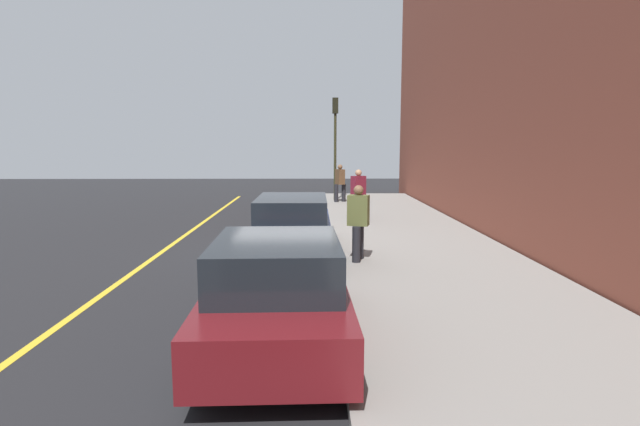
# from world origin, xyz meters

# --- Properties ---
(ground_plane) EXTENTS (56.00, 56.00, 0.00)m
(ground_plane) POSITION_xyz_m (0.00, 0.00, 0.00)
(ground_plane) COLOR black
(sidewalk) EXTENTS (28.00, 4.60, 0.15)m
(sidewalk) POSITION_xyz_m (0.00, -3.30, 0.07)
(sidewalk) COLOR gray
(sidewalk) RESTS_ON ground
(lane_stripe_centre) EXTENTS (28.00, 0.14, 0.01)m
(lane_stripe_centre) POSITION_xyz_m (0.00, 3.20, 0.00)
(lane_stripe_centre) COLOR gold
(lane_stripe_centre) RESTS_ON ground
(parked_car_maroon) EXTENTS (4.19, 1.98, 1.51)m
(parked_car_maroon) POSITION_xyz_m (-6.07, -0.18, 0.76)
(parked_car_maroon) COLOR black
(parked_car_maroon) RESTS_ON ground
(parked_car_navy) EXTENTS (4.74, 1.93, 1.51)m
(parked_car_navy) POSITION_xyz_m (-0.76, -0.17, 0.76)
(parked_car_navy) COLOR black
(parked_car_navy) RESTS_ON ground
(pedestrian_brown_coat) EXTENTS (0.53, 0.53, 1.69)m
(pedestrian_brown_coat) POSITION_xyz_m (10.07, -1.92, 1.05)
(pedestrian_brown_coat) COLOR black
(pedestrian_brown_coat) RESTS_ON sidewalk
(pedestrian_olive_coat) EXTENTS (0.54, 0.52, 1.69)m
(pedestrian_olive_coat) POSITION_xyz_m (-1.57, -1.67, 1.05)
(pedestrian_olive_coat) COLOR black
(pedestrian_olive_coat) RESTS_ON sidewalk
(pedestrian_burgundy_coat) EXTENTS (0.51, 0.55, 1.72)m
(pedestrian_burgundy_coat) POSITION_xyz_m (4.74, -2.26, 1.07)
(pedestrian_burgundy_coat) COLOR black
(pedestrian_burgundy_coat) RESTS_ON sidewalk
(traffic_light_pole) EXTENTS (0.35, 0.26, 4.69)m
(traffic_light_pole) POSITION_xyz_m (10.68, -1.72, 3.30)
(traffic_light_pole) COLOR #2D2D19
(traffic_light_pole) RESTS_ON sidewalk
(rolling_suitcase) EXTENTS (0.34, 0.22, 0.93)m
(rolling_suitcase) POSITION_xyz_m (4.35, -2.12, 0.44)
(rolling_suitcase) COLOR #471E19
(rolling_suitcase) RESTS_ON sidewalk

